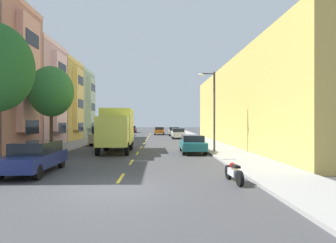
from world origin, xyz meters
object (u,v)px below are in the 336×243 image
Objects in this scene: delivery_box_truck at (117,128)px; moving_orange_sedan at (159,131)px; street_lamp at (212,105)px; parked_sedan_teal at (192,144)px; street_tree_second at (51,92)px; parked_sedan_charcoal at (125,131)px; parked_wagon_white at (178,133)px; parked_wagon_navy at (35,156)px; parked_wagon_silver at (174,131)px; parked_wagon_burgundy at (132,129)px; parked_suv_champagne at (103,136)px; parked_motorcycle at (234,172)px; parked_suv_sky at (121,131)px.

delivery_box_truck is 30.25m from moving_orange_sedan.
parked_sedan_teal is at bearing -173.63° from street_lamp.
parked_sedan_charcoal is (2.11, 30.15, -3.99)m from street_tree_second.
street_tree_second reaches higher than street_lamp.
moving_orange_sedan is (-4.14, 31.31, -3.08)m from street_lamp.
parked_wagon_white and parked_wagon_navy have the same top height.
parked_sedan_teal is at bearing -13.56° from delivery_box_truck.
parked_wagon_navy is at bearing -98.73° from moving_orange_sedan.
parked_wagon_silver is 1.05× the size of moving_orange_sedan.
delivery_box_truck is 1.50× the size of parked_wagon_navy.
delivery_box_truck is at bearing -86.50° from parked_wagon_burgundy.
delivery_box_truck is 26.73m from parked_wagon_silver.
parked_suv_champagne is at bearing 109.71° from delivery_box_truck.
parked_sedan_teal is at bearing 3.63° from street_tree_second.
parked_wagon_navy is at bearing -75.16° from street_tree_second.
parked_wagon_navy is at bearing 164.79° from parked_motorcycle.
parked_wagon_silver is at bearing -57.60° from moving_orange_sedan.
delivery_box_truck is at bearing 166.44° from parked_sedan_teal.
street_lamp is at bearing 3.98° from street_tree_second.
parked_sedan_teal and moving_orange_sedan have the same top height.
parked_wagon_silver is at bearing 93.33° from street_lamp.
street_tree_second reaches higher than parked_wagon_silver.
parked_wagon_silver and parked_wagon_navy have the same top height.
parked_suv_champagne reaches higher than parked_wagon_white.
parked_sedan_teal is at bearing 92.18° from parked_motorcycle.
parked_wagon_navy is 40.43m from moving_orange_sedan.
parked_sedan_charcoal is 1.00× the size of parked_sedan_teal.
moving_orange_sedan is at bearing 93.98° from parked_motorcycle.
parked_suv_sky is (2.19, 23.01, -3.75)m from street_tree_second.
parked_motorcycle is (9.04, -40.42, -0.34)m from parked_sedan_charcoal.
parked_wagon_silver is at bearing 90.60° from parked_motorcycle.
parked_motorcycle is at bearing -89.40° from parked_wagon_silver.
parked_wagon_silver is at bearing 76.67° from delivery_box_truck.
street_tree_second reaches higher than parked_wagon_white.
parked_wagon_silver is (-0.15, 8.24, 0.00)m from parked_wagon_white.
parked_sedan_teal is 0.94× the size of parked_suv_sky.
street_lamp is at bearing -82.47° from moving_orange_sedan.
parked_sedan_teal is at bearing -73.69° from parked_sedan_charcoal.
parked_wagon_white reaches higher than parked_motorcycle.
parked_suv_champagne and parked_suv_sky have the same top height.
parked_motorcycle is at bearing -42.64° from street_tree_second.
parked_wagon_white is 30.18m from parked_motorcycle.
moving_orange_sedan is at bearing 18.31° from parked_sedan_charcoal.
parked_wagon_burgundy is at bearing 90.02° from parked_suv_champagne.
parked_wagon_white is at bearing 70.44° from delivery_box_truck.
parked_suv_sky is at bearing -149.02° from parked_wagon_silver.
parked_wagon_silver is at bearing 91.04° from parked_wagon_white.
delivery_box_truck is at bearing -83.43° from parked_suv_sky.
parked_sedan_charcoal is at bearing 109.25° from street_lamp.
parked_wagon_silver reaches higher than moving_orange_sedan.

